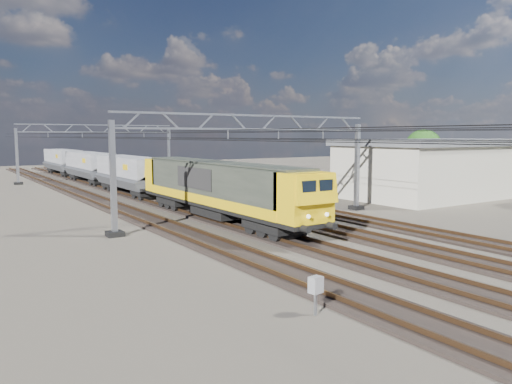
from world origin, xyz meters
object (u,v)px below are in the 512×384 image
catenary_gantry_far (99,150)px  tree_far (427,150)px  industrial_shed (438,168)px  hopper_wagon_lead (129,172)px  catenary_gantry_mid (254,163)px  locomotive (219,187)px  trackside_cabinet (316,286)px  hopper_wagon_third (63,160)px  hopper_wagon_mid (89,165)px

catenary_gantry_far → tree_far: bearing=-40.8°
industrial_shed → catenary_gantry_far: bearing=122.9°
catenary_gantry_far → hopper_wagon_lead: (-2.00, -17.02, -1.67)m
catenary_gantry_mid → locomotive: (-2.00, 1.28, -1.58)m
trackside_cabinet → catenary_gantry_mid: bearing=54.1°
locomotive → trackside_cabinet: bearing=-109.4°
catenary_gantry_far → hopper_wagon_third: size_ratio=1.53×
locomotive → hopper_wagon_third: 46.10m
catenary_gantry_far → trackside_cabinet: catenary_gantry_far is taller
hopper_wagon_mid → trackside_cabinet: size_ratio=10.23×
catenary_gantry_mid → hopper_wagon_lead: (-2.00, 18.98, -1.67)m
catenary_gantry_far → tree_far: size_ratio=3.09×
locomotive → hopper_wagon_lead: locomotive is taller
hopper_wagon_third → catenary_gantry_far: bearing=-80.0°
catenary_gantry_far → locomotive: bearing=-93.3°
catenary_gantry_far → industrial_shed: catenary_gantry_far is taller
locomotive → hopper_wagon_lead: size_ratio=1.62×
hopper_wagon_third → industrial_shed: bearing=-62.1°
locomotive → industrial_shed: bearing=1.7°
locomotive → hopper_wagon_mid: 31.90m
catenary_gantry_mid → hopper_wagon_third: bearing=92.4°
hopper_wagon_lead → tree_far: bearing=-15.9°
locomotive → hopper_wagon_mid: bearing=90.0°
trackside_cabinet → industrial_shed: industrial_shed is taller
catenary_gantry_mid → hopper_wagon_lead: size_ratio=1.53×
hopper_wagon_mid → industrial_shed: bearing=-52.4°
locomotive → hopper_wagon_lead: bearing=90.0°
hopper_wagon_mid → hopper_wagon_third: size_ratio=1.00×
hopper_wagon_third → trackside_cabinet: hopper_wagon_third is taller
catenary_gantry_mid → industrial_shed: size_ratio=1.07×
catenary_gantry_far → hopper_wagon_mid: 3.84m
tree_far → catenary_gantry_far: bearing=139.2°
catenary_gantry_mid → trackside_cabinet: size_ratio=15.65×
catenary_gantry_far → locomotive: (-2.00, -34.72, -1.58)m
catenary_gantry_far → locomotive: size_ratio=0.94×
hopper_wagon_mid → tree_far: size_ratio=2.02×
hopper_wagon_mid → industrial_shed: 39.35m
industrial_shed → hopper_wagon_lead: bearing=144.7°
locomotive → hopper_wagon_third: (-0.00, 46.10, -0.09)m
hopper_wagon_lead → hopper_wagon_mid: 14.20m
trackside_cabinet → hopper_wagon_lead: bearing=71.0°
locomotive → hopper_wagon_third: locomotive is taller
industrial_shed → hopper_wagon_mid: bearing=127.6°
trackside_cabinet → hopper_wagon_mid: bearing=73.8°
hopper_wagon_mid → industrial_shed: industrial_shed is taller
locomotive → tree_far: 33.46m
hopper_wagon_lead → locomotive: bearing=-90.0°
catenary_gantry_mid → hopper_wagon_mid: catenary_gantry_mid is taller
catenary_gantry_far → hopper_wagon_lead: size_ratio=1.53×
hopper_wagon_lead → tree_far: 33.65m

